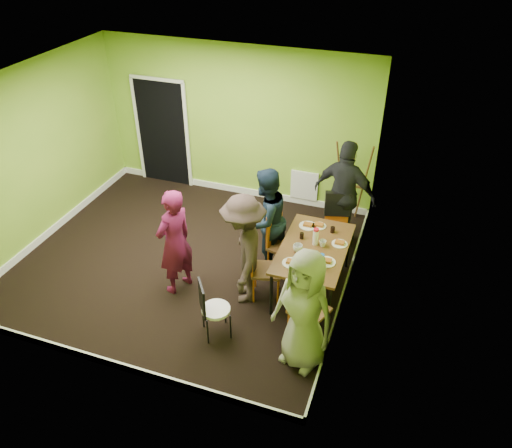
{
  "coord_description": "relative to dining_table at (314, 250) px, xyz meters",
  "views": [
    {
      "loc": [
        3.08,
        -5.52,
        4.84
      ],
      "look_at": [
        1.15,
        0.0,
        0.93
      ],
      "focal_mm": 35.0,
      "sensor_mm": 36.0,
      "label": 1
    }
  ],
  "objects": [
    {
      "name": "ground",
      "position": [
        -2.01,
        0.03,
        -0.7
      ],
      "size": [
        5.0,
        5.0,
        0.0
      ],
      "primitive_type": "plane",
      "color": "black",
      "rests_on": "ground"
    },
    {
      "name": "room_walls",
      "position": [
        -2.03,
        0.07,
        0.29
      ],
      "size": [
        5.04,
        4.54,
        2.82
      ],
      "color": "#7BAE2C",
      "rests_on": "ground"
    },
    {
      "name": "dining_table",
      "position": [
        0.0,
        0.0,
        0.0
      ],
      "size": [
        0.9,
        1.5,
        0.75
      ],
      "color": "black",
      "rests_on": "ground"
    },
    {
      "name": "chair_left_far",
      "position": [
        -0.56,
        0.26,
        -0.12
      ],
      "size": [
        0.51,
        0.51,
        1.02
      ],
      "rotation": [
        0.0,
        0.0,
        -1.82
      ],
      "color": "orange",
      "rests_on": "ground"
    },
    {
      "name": "chair_left_near",
      "position": [
        -0.65,
        -0.36,
        -0.15
      ],
      "size": [
        0.49,
        0.49,
        0.97
      ],
      "rotation": [
        0.0,
        0.0,
        -1.31
      ],
      "color": "orange",
      "rests_on": "ground"
    },
    {
      "name": "chair_back_end",
      "position": [
        0.1,
        1.15,
        -0.01
      ],
      "size": [
        0.5,
        0.55,
        0.97
      ],
      "rotation": [
        0.0,
        0.0,
        3.4
      ],
      "color": "orange",
      "rests_on": "ground"
    },
    {
      "name": "chair_front_end",
      "position": [
        0.16,
        -1.03,
        -0.12
      ],
      "size": [
        0.55,
        0.55,
        1.03
      ],
      "rotation": [
        0.0,
        0.0,
        -0.38
      ],
      "color": "orange",
      "rests_on": "ground"
    },
    {
      "name": "chair_bentwood",
      "position": [
        -1.0,
        -1.28,
        -0.22
      ],
      "size": [
        0.46,
        0.46,
        0.85
      ],
      "rotation": [
        0.0,
        0.0,
        -0.95
      ],
      "color": "black",
      "rests_on": "ground"
    },
    {
      "name": "easel",
      "position": [
        0.17,
        1.92,
        0.07
      ],
      "size": [
        0.62,
        0.58,
        1.54
      ],
      "color": "brown",
      "rests_on": "ground"
    },
    {
      "name": "plate_near_left",
      "position": [
        -0.21,
        0.48,
        0.06
      ],
      "size": [
        0.26,
        0.26,
        0.01
      ],
      "primitive_type": "cylinder",
      "color": "white",
      "rests_on": "dining_table"
    },
    {
      "name": "plate_near_right",
      "position": [
        -0.2,
        -0.45,
        0.06
      ],
      "size": [
        0.25,
        0.25,
        0.01
      ],
      "primitive_type": "cylinder",
      "color": "white",
      "rests_on": "dining_table"
    },
    {
      "name": "plate_far_back",
      "position": [
        -0.06,
        0.53,
        0.06
      ],
      "size": [
        0.22,
        0.22,
        0.01
      ],
      "primitive_type": "cylinder",
      "color": "white",
      "rests_on": "dining_table"
    },
    {
      "name": "plate_far_front",
      "position": [
        0.08,
        -0.54,
        0.06
      ],
      "size": [
        0.23,
        0.23,
        0.01
      ],
      "primitive_type": "cylinder",
      "color": "white",
      "rests_on": "dining_table"
    },
    {
      "name": "plate_wall_back",
      "position": [
        0.32,
        0.19,
        0.06
      ],
      "size": [
        0.22,
        0.22,
        0.01
      ],
      "primitive_type": "cylinder",
      "color": "white",
      "rests_on": "dining_table"
    },
    {
      "name": "plate_wall_front",
      "position": [
        0.23,
        -0.27,
        0.06
      ],
      "size": [
        0.25,
        0.25,
        0.01
      ],
      "primitive_type": "cylinder",
      "color": "white",
      "rests_on": "dining_table"
    },
    {
      "name": "thermos",
      "position": [
        -0.0,
        0.08,
        0.17
      ],
      "size": [
        0.08,
        0.08,
        0.23
      ],
      "primitive_type": "cylinder",
      "color": "white",
      "rests_on": "dining_table"
    },
    {
      "name": "blue_bottle",
      "position": [
        0.18,
        -0.37,
        0.15
      ],
      "size": [
        0.07,
        0.07,
        0.19
      ],
      "primitive_type": "cylinder",
      "color": "blue",
      "rests_on": "dining_table"
    },
    {
      "name": "orange_bottle",
      "position": [
        -0.05,
        0.25,
        0.1
      ],
      "size": [
        0.04,
        0.04,
        0.08
      ],
      "primitive_type": "cylinder",
      "color": "orange",
      "rests_on": "dining_table"
    },
    {
      "name": "glass_mid",
      "position": [
        -0.22,
        0.15,
        0.1
      ],
      "size": [
        0.06,
        0.06,
        0.09
      ],
      "primitive_type": "cylinder",
      "color": "black",
      "rests_on": "dining_table"
    },
    {
      "name": "glass_back",
      "position": [
        0.16,
        0.44,
        0.1
      ],
      "size": [
        0.07,
        0.07,
        0.09
      ],
      "primitive_type": "cylinder",
      "color": "black",
      "rests_on": "dining_table"
    },
    {
      "name": "glass_front",
      "position": [
        0.17,
        -0.41,
        0.1
      ],
      "size": [
        0.06,
        0.06,
        0.09
      ],
      "primitive_type": "cylinder",
      "color": "black",
      "rests_on": "dining_table"
    },
    {
      "name": "cup_a",
      "position": [
        -0.19,
        -0.16,
        0.11
      ],
      "size": [
        0.13,
        0.13,
        0.11
      ],
      "primitive_type": "imported",
      "color": "white",
      "rests_on": "dining_table"
    },
    {
      "name": "cup_b",
      "position": [
        0.11,
        0.06,
        0.1
      ],
      "size": [
        0.1,
        0.1,
        0.09
      ],
      "primitive_type": "imported",
      "color": "white",
      "rests_on": "dining_table"
    },
    {
      "name": "person_standing",
      "position": [
        -1.83,
        -0.6,
        0.12
      ],
      "size": [
        0.58,
        0.69,
        1.62
      ],
      "primitive_type": "imported",
      "rotation": [
        0.0,
        0.0,
        -1.94
      ],
      "color": "#5A0F33",
      "rests_on": "ground"
    },
    {
      "name": "person_left_far",
      "position": [
        -0.82,
        0.33,
        0.12
      ],
      "size": [
        0.89,
        0.98,
        1.63
      ],
      "primitive_type": "imported",
      "rotation": [
        0.0,
        0.0,
        -1.99
      ],
      "color": "black",
      "rests_on": "ground"
    },
    {
      "name": "person_left_near",
      "position": [
        -0.86,
        -0.47,
        0.13
      ],
      "size": [
        0.94,
        1.21,
        1.64
      ],
      "primitive_type": "imported",
      "rotation": [
        0.0,
        0.0,
        -1.22
      ],
      "color": "#2F231F",
      "rests_on": "ground"
    },
    {
      "name": "person_back_end",
      "position": [
        0.16,
        1.32,
        0.2
      ],
      "size": [
        1.12,
        0.68,
        1.78
      ],
      "primitive_type": "imported",
      "rotation": [
        0.0,
        0.0,
        2.89
      ],
      "color": "black",
      "rests_on": "ground"
    },
    {
      "name": "person_front_end",
      "position": [
        0.21,
        -1.32,
        0.12
      ],
      "size": [
        0.93,
        0.76,
        1.63
      ],
      "primitive_type": "imported",
      "rotation": [
        0.0,
        0.0,
        -0.35
      ],
      "color": "gray",
      "rests_on": "ground"
    }
  ]
}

